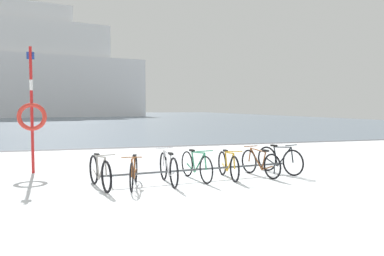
{
  "coord_description": "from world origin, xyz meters",
  "views": [
    {
      "loc": [
        -1.82,
        -6.92,
        1.87
      ],
      "look_at": [
        1.58,
        4.63,
        1.18
      ],
      "focal_mm": 34.25,
      "sensor_mm": 36.0,
      "label": 1
    }
  ],
  "objects_px": {
    "bicycle_4": "(228,165)",
    "bicycle_5": "(260,163)",
    "rescue_post": "(32,114)",
    "bicycle_0": "(100,172)",
    "ferry_ship": "(18,71)",
    "bicycle_1": "(134,172)",
    "bicycle_3": "(196,166)",
    "bicycle_6": "(280,160)",
    "bicycle_2": "(168,168)"
  },
  "relations": [
    {
      "from": "bicycle_3",
      "to": "bicycle_0",
      "type": "bearing_deg",
      "value": -172.75
    },
    {
      "from": "bicycle_2",
      "to": "ferry_ship",
      "type": "height_order",
      "value": "ferry_ship"
    },
    {
      "from": "bicycle_2",
      "to": "rescue_post",
      "type": "distance_m",
      "value": 4.38
    },
    {
      "from": "bicycle_4",
      "to": "ferry_ship",
      "type": "distance_m",
      "value": 68.14
    },
    {
      "from": "bicycle_1",
      "to": "bicycle_5",
      "type": "relative_size",
      "value": 1.04
    },
    {
      "from": "bicycle_0",
      "to": "bicycle_5",
      "type": "xyz_separation_m",
      "value": [
        4.24,
        0.32,
        -0.02
      ]
    },
    {
      "from": "bicycle_4",
      "to": "bicycle_5",
      "type": "distance_m",
      "value": 0.96
    },
    {
      "from": "bicycle_0",
      "to": "rescue_post",
      "type": "xyz_separation_m",
      "value": [
        -1.74,
        2.53,
        1.31
      ]
    },
    {
      "from": "bicycle_2",
      "to": "ferry_ship",
      "type": "xyz_separation_m",
      "value": [
        -13.65,
        66.09,
        8.26
      ]
    },
    {
      "from": "bicycle_1",
      "to": "ferry_ship",
      "type": "xyz_separation_m",
      "value": [
        -12.8,
        66.2,
        8.29
      ]
    },
    {
      "from": "bicycle_4",
      "to": "rescue_post",
      "type": "relative_size",
      "value": 0.46
    },
    {
      "from": "rescue_post",
      "to": "bicycle_3",
      "type": "bearing_deg",
      "value": -28.14
    },
    {
      "from": "bicycle_0",
      "to": "bicycle_3",
      "type": "relative_size",
      "value": 0.97
    },
    {
      "from": "bicycle_1",
      "to": "ferry_ship",
      "type": "height_order",
      "value": "ferry_ship"
    },
    {
      "from": "rescue_post",
      "to": "bicycle_6",
      "type": "bearing_deg",
      "value": -16.68
    },
    {
      "from": "bicycle_3",
      "to": "bicycle_6",
      "type": "distance_m",
      "value": 2.54
    },
    {
      "from": "bicycle_0",
      "to": "bicycle_6",
      "type": "distance_m",
      "value": 4.98
    },
    {
      "from": "bicycle_0",
      "to": "bicycle_2",
      "type": "height_order",
      "value": "bicycle_2"
    },
    {
      "from": "ferry_ship",
      "to": "bicycle_3",
      "type": "bearing_deg",
      "value": -77.62
    },
    {
      "from": "bicycle_0",
      "to": "bicycle_4",
      "type": "bearing_deg",
      "value": 4.53
    },
    {
      "from": "bicycle_3",
      "to": "bicycle_6",
      "type": "relative_size",
      "value": 1.1
    },
    {
      "from": "bicycle_1",
      "to": "bicycle_6",
      "type": "bearing_deg",
      "value": 8.08
    },
    {
      "from": "bicycle_0",
      "to": "bicycle_1",
      "type": "bearing_deg",
      "value": -4.93
    },
    {
      "from": "bicycle_1",
      "to": "bicycle_3",
      "type": "xyz_separation_m",
      "value": [
        1.65,
        0.37,
        0.01
      ]
    },
    {
      "from": "bicycle_1",
      "to": "bicycle_3",
      "type": "relative_size",
      "value": 0.96
    },
    {
      "from": "bicycle_3",
      "to": "rescue_post",
      "type": "bearing_deg",
      "value": 151.86
    },
    {
      "from": "bicycle_1",
      "to": "ferry_ship",
      "type": "distance_m",
      "value": 67.93
    },
    {
      "from": "bicycle_0",
      "to": "rescue_post",
      "type": "relative_size",
      "value": 0.48
    },
    {
      "from": "bicycle_0",
      "to": "bicycle_2",
      "type": "bearing_deg",
      "value": 1.42
    },
    {
      "from": "bicycle_3",
      "to": "ferry_ship",
      "type": "relative_size",
      "value": 0.04
    },
    {
      "from": "bicycle_2",
      "to": "bicycle_3",
      "type": "distance_m",
      "value": 0.84
    },
    {
      "from": "bicycle_5",
      "to": "bicycle_1",
      "type": "bearing_deg",
      "value": -173.68
    },
    {
      "from": "bicycle_2",
      "to": "bicycle_6",
      "type": "xyz_separation_m",
      "value": [
        3.33,
        0.49,
        -0.0
      ]
    },
    {
      "from": "bicycle_6",
      "to": "rescue_post",
      "type": "relative_size",
      "value": 0.45
    },
    {
      "from": "bicycle_2",
      "to": "bicycle_6",
      "type": "distance_m",
      "value": 3.36
    },
    {
      "from": "bicycle_1",
      "to": "rescue_post",
      "type": "height_order",
      "value": "rescue_post"
    },
    {
      "from": "bicycle_5",
      "to": "bicycle_6",
      "type": "distance_m",
      "value": 0.75
    },
    {
      "from": "bicycle_6",
      "to": "ferry_ship",
      "type": "bearing_deg",
      "value": 104.51
    },
    {
      "from": "bicycle_0",
      "to": "bicycle_4",
      "type": "height_order",
      "value": "bicycle_0"
    },
    {
      "from": "bicycle_2",
      "to": "bicycle_5",
      "type": "xyz_separation_m",
      "value": [
        2.61,
        0.28,
        -0.02
      ]
    },
    {
      "from": "bicycle_1",
      "to": "ferry_ship",
      "type": "bearing_deg",
      "value": 100.94
    },
    {
      "from": "bicycle_0",
      "to": "bicycle_1",
      "type": "height_order",
      "value": "bicycle_0"
    },
    {
      "from": "bicycle_4",
      "to": "bicycle_6",
      "type": "distance_m",
      "value": 1.69
    },
    {
      "from": "bicycle_1",
      "to": "bicycle_3",
      "type": "distance_m",
      "value": 1.69
    },
    {
      "from": "ferry_ship",
      "to": "bicycle_2",
      "type": "bearing_deg",
      "value": -78.33
    },
    {
      "from": "bicycle_5",
      "to": "ferry_ship",
      "type": "relative_size",
      "value": 0.04
    },
    {
      "from": "bicycle_0",
      "to": "bicycle_1",
      "type": "relative_size",
      "value": 1.01
    },
    {
      "from": "bicycle_0",
      "to": "bicycle_4",
      "type": "relative_size",
      "value": 1.04
    },
    {
      "from": "bicycle_0",
      "to": "bicycle_3",
      "type": "xyz_separation_m",
      "value": [
        2.42,
        0.31,
        -0.01
      ]
    },
    {
      "from": "rescue_post",
      "to": "bicycle_0",
      "type": "bearing_deg",
      "value": -55.54
    }
  ]
}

